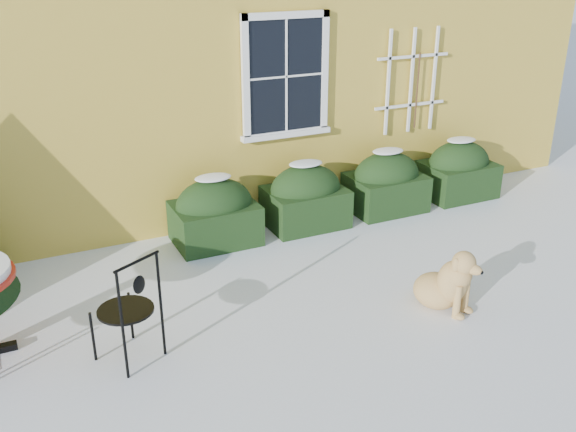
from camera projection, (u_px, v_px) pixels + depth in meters
ground at (331, 335)px, 6.34m from camera, size 80.00×80.00×0.00m
hedge_row at (347, 190)px, 8.96m from camera, size 4.95×0.80×0.91m
patio_chair_near at (129, 308)px, 5.78m from camera, size 0.65×0.64×1.08m
dog at (447, 284)px, 6.70m from camera, size 0.62×0.82×0.74m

